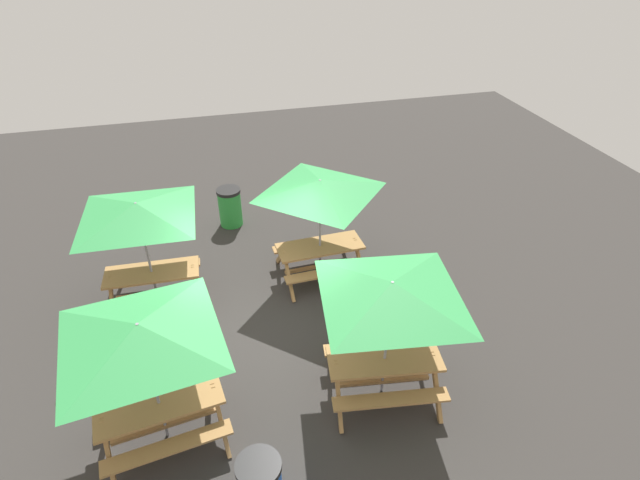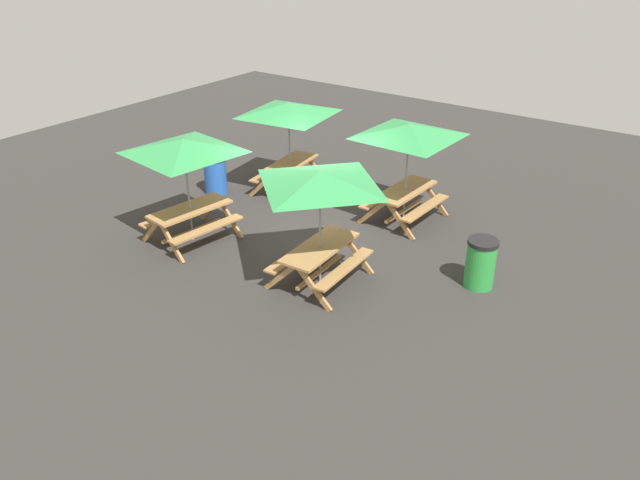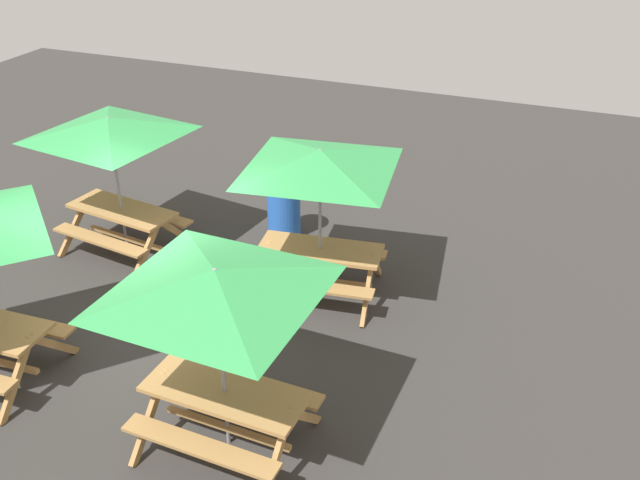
{
  "view_description": "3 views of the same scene",
  "coord_description": "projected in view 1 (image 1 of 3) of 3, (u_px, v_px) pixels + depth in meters",
  "views": [
    {
      "loc": [
        -0.72,
        -6.96,
        6.7
      ],
      "look_at": [
        1.44,
        1.39,
        0.9
      ],
      "focal_mm": 28.0,
      "sensor_mm": 36.0,
      "label": 1
    },
    {
      "loc": [
        9.9,
        7.48,
        6.31
      ],
      "look_at": [
        1.44,
        1.39,
        0.9
      ],
      "focal_mm": 35.0,
      "sensor_mm": 36.0,
      "label": 2
    },
    {
      "loc": [
        -5.1,
        6.45,
        5.94
      ],
      "look_at": [
        -1.8,
        -1.89,
        0.9
      ],
      "focal_mm": 40.0,
      "sensor_mm": 36.0,
      "label": 3
    }
  ],
  "objects": [
    {
      "name": "picnic_table_0",
      "position": [
        320.0,
        194.0,
        9.79
      ],
      "size": [
        2.09,
        2.09,
        2.34
      ],
      "rotation": [
        0.0,
        0.0,
        0.05
      ],
      "color": "#A87A44",
      "rests_on": "ground"
    },
    {
      "name": "picnic_table_3",
      "position": [
        139.0,
        218.0,
        9.04
      ],
      "size": [
        2.83,
        2.83,
        2.34
      ],
      "rotation": [
        0.0,
        0.0,
        -0.04
      ],
      "color": "#A87A44",
      "rests_on": "ground"
    },
    {
      "name": "picnic_table_2",
      "position": [
        391.0,
        299.0,
        7.18
      ],
      "size": [
        2.8,
        2.8,
        2.34
      ],
      "rotation": [
        0.0,
        0.0,
        -0.14
      ],
      "color": "#A87A44",
      "rests_on": "ground"
    },
    {
      "name": "ground_plane",
      "position": [
        265.0,
        329.0,
        9.48
      ],
      "size": [
        24.0,
        24.0,
        0.0
      ],
      "primitive_type": "plane",
      "color": "#33302D",
      "rests_on": "ground"
    },
    {
      "name": "picnic_table_1",
      "position": [
        142.0,
        341.0,
        6.48
      ],
      "size": [
        2.8,
        2.8,
        2.34
      ],
      "rotation": [
        0.0,
        0.0,
        0.14
      ],
      "color": "#A87A44",
      "rests_on": "ground"
    },
    {
      "name": "trash_bin_green",
      "position": [
        230.0,
        207.0,
        12.34
      ],
      "size": [
        0.59,
        0.59,
        0.98
      ],
      "color": "green",
      "rests_on": "ground"
    }
  ]
}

